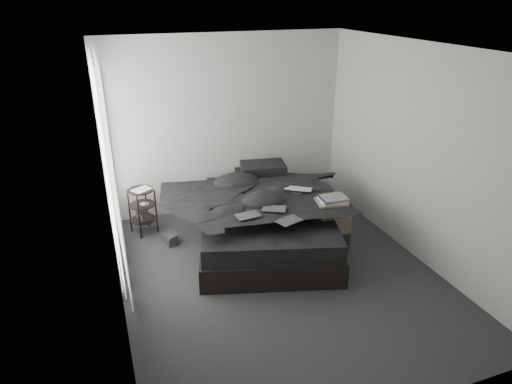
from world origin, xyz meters
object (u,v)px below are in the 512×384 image
object	(u,v)px
side_stand	(143,211)
box_lower	(329,240)
bed	(266,233)
laptop	(298,185)

from	to	relation	value
side_stand	box_lower	size ratio (longest dim) A/B	1.52
bed	laptop	size ratio (longest dim) A/B	6.24
bed	side_stand	xyz separation A→B (m)	(-1.49, 0.87, 0.17)
bed	side_stand	size ratio (longest dim) A/B	3.46
bed	side_stand	world-z (taller)	side_stand
side_stand	box_lower	xyz separation A→B (m)	(2.19, -1.34, -0.16)
laptop	box_lower	xyz separation A→B (m)	(0.29, -0.41, -0.65)
laptop	side_stand	distance (m)	2.17
bed	laptop	world-z (taller)	laptop
box_lower	side_stand	bearing A→B (deg)	148.49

